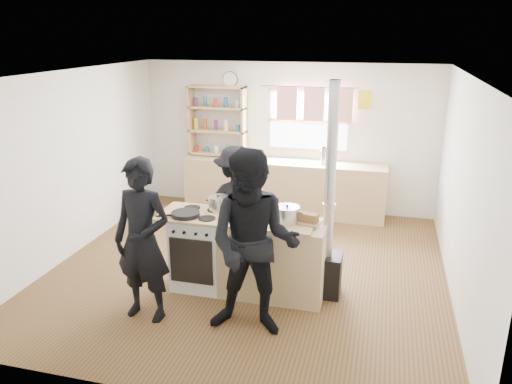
# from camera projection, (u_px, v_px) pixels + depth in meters

# --- Properties ---
(ground) EXTENTS (5.00, 5.00, 0.01)m
(ground) POSITION_uv_depth(u_px,v_px,m) (249.00, 269.00, 6.57)
(ground) COLOR brown
(ground) RESTS_ON ground
(back_counter) EXTENTS (3.40, 0.55, 0.90)m
(back_counter) POSITION_uv_depth(u_px,v_px,m) (283.00, 187.00, 8.47)
(back_counter) COLOR tan
(back_counter) RESTS_ON ground
(shelving_unit) EXTENTS (1.00, 0.28, 1.20)m
(shelving_unit) POSITION_uv_depth(u_px,v_px,m) (217.00, 121.00, 8.54)
(shelving_unit) COLOR tan
(shelving_unit) RESTS_ON back_counter
(thermos) EXTENTS (0.10, 0.10, 0.28)m
(thermos) POSITION_uv_depth(u_px,v_px,m) (324.00, 156.00, 8.13)
(thermos) COLOR silver
(thermos) RESTS_ON back_counter
(cooking_island) EXTENTS (1.97, 0.64, 0.93)m
(cooking_island) POSITION_uv_depth(u_px,v_px,m) (248.00, 255.00, 5.88)
(cooking_island) COLOR white
(cooking_island) RESTS_ON ground
(skillet_greens) EXTENTS (0.44, 0.44, 0.05)m
(skillet_greens) POSITION_uv_depth(u_px,v_px,m) (186.00, 214.00, 5.78)
(skillet_greens) COLOR black
(skillet_greens) RESTS_ON cooking_island
(roast_tray) EXTENTS (0.41, 0.30, 0.06)m
(roast_tray) POSITION_uv_depth(u_px,v_px,m) (241.00, 214.00, 5.76)
(roast_tray) COLOR silver
(roast_tray) RESTS_ON cooking_island
(stockpot_stove) EXTENTS (0.24, 0.24, 0.20)m
(stockpot_stove) POSITION_uv_depth(u_px,v_px,m) (218.00, 203.00, 5.96)
(stockpot_stove) COLOR silver
(stockpot_stove) RESTS_ON cooking_island
(stockpot_counter) EXTENTS (0.28, 0.28, 0.21)m
(stockpot_counter) POSITION_uv_depth(u_px,v_px,m) (287.00, 214.00, 5.58)
(stockpot_counter) COLOR silver
(stockpot_counter) RESTS_ON cooking_island
(bread_board) EXTENTS (0.32, 0.25, 0.12)m
(bread_board) POSITION_uv_depth(u_px,v_px,m) (308.00, 219.00, 5.56)
(bread_board) COLOR tan
(bread_board) RESTS_ON cooking_island
(flue_heater) EXTENTS (0.35, 0.35, 2.50)m
(flue_heater) POSITION_uv_depth(u_px,v_px,m) (327.00, 243.00, 5.75)
(flue_heater) COLOR black
(flue_heater) RESTS_ON ground
(person_near_left) EXTENTS (0.68, 0.48, 1.78)m
(person_near_left) POSITION_uv_depth(u_px,v_px,m) (143.00, 241.00, 5.22)
(person_near_left) COLOR black
(person_near_left) RESTS_ON ground
(person_near_right) EXTENTS (0.98, 0.78, 1.93)m
(person_near_right) POSITION_uv_depth(u_px,v_px,m) (254.00, 245.00, 4.93)
(person_near_right) COLOR black
(person_near_right) RESTS_ON ground
(person_far) EXTENTS (1.14, 0.85, 1.57)m
(person_far) POSITION_uv_depth(u_px,v_px,m) (236.00, 204.00, 6.64)
(person_far) COLOR black
(person_far) RESTS_ON ground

